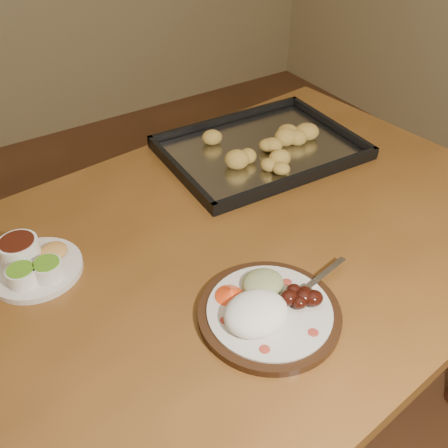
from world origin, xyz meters
TOP-DOWN VIEW (x-y plane):
  - ground at (0.00, 0.00)m, footprint 4.00×4.00m
  - dining_table at (0.04, -0.11)m, footprint 1.59×1.05m
  - dinner_plate at (0.04, -0.31)m, footprint 0.33×0.25m
  - condiment_saucer at (-0.27, 0.03)m, footprint 0.18×0.18m
  - baking_tray at (0.36, 0.15)m, footprint 0.50×0.38m

SIDE VIEW (x-z plane):
  - ground at x=0.00m, z-range 0.00..0.00m
  - dining_table at x=0.04m, z-range 0.28..1.03m
  - baking_tray at x=0.36m, z-range 0.74..0.79m
  - dinner_plate at x=0.04m, z-range 0.74..0.80m
  - condiment_saucer at x=-0.27m, z-range 0.74..0.80m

